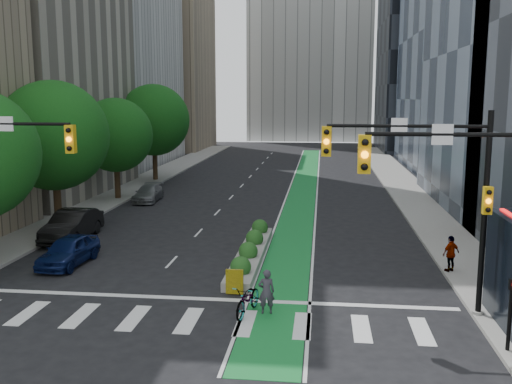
% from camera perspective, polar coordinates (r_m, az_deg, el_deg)
% --- Properties ---
extents(ground, '(160.00, 160.00, 0.00)m').
position_cam_1_polar(ground, '(21.63, -6.10, -11.68)').
color(ground, black).
rests_on(ground, ground).
extents(sidewalk_left, '(3.60, 90.00, 0.15)m').
position_cam_1_polar(sidewalk_left, '(48.18, -13.29, -0.01)').
color(sidewalk_left, gray).
rests_on(sidewalk_left, ground).
extents(sidewalk_right, '(3.60, 90.00, 0.15)m').
position_cam_1_polar(sidewalk_right, '(45.89, 15.63, -0.57)').
color(sidewalk_right, gray).
rests_on(sidewalk_right, ground).
extents(bike_lane_paint, '(2.20, 70.00, 0.01)m').
position_cam_1_polar(bike_lane_paint, '(50.29, 4.79, 0.52)').
color(bike_lane_paint, '#167E33').
rests_on(bike_lane_paint, ground).
extents(building_beige, '(14.00, 18.00, 30.00)m').
position_cam_1_polar(building_beige, '(50.61, -23.54, 16.90)').
color(building_beige, '#B7AD99').
rests_on(building_beige, ground).
extents(building_tan_far, '(14.00, 16.00, 26.00)m').
position_cam_1_polar(building_tan_far, '(89.27, -9.57, 12.67)').
color(building_tan_far, tan).
rests_on(building_tan_far, ground).
extents(building_dark_end, '(14.00, 18.00, 28.00)m').
position_cam_1_polar(building_dark_end, '(89.23, 17.05, 13.04)').
color(building_dark_end, black).
rests_on(building_dark_end, ground).
extents(tree_mid, '(6.40, 6.40, 8.78)m').
position_cam_1_polar(tree_mid, '(35.35, -19.57, 5.32)').
color(tree_mid, black).
rests_on(tree_mid, ground).
extents(tree_midfar, '(5.60, 5.60, 7.76)m').
position_cam_1_polar(tree_midfar, '(44.56, -13.87, 5.53)').
color(tree_midfar, black).
rests_on(tree_midfar, ground).
extents(tree_far, '(6.60, 6.60, 9.00)m').
position_cam_1_polar(tree_far, '(53.99, -10.18, 7.09)').
color(tree_far, black).
rests_on(tree_far, ground).
extents(signal_right, '(5.82, 0.51, 7.20)m').
position_cam_1_polar(signal_right, '(20.76, 18.01, 0.76)').
color(signal_right, black).
rests_on(signal_right, ground).
extents(signal_far_right, '(4.82, 0.51, 7.20)m').
position_cam_1_polar(signal_far_right, '(16.52, 22.05, -1.80)').
color(signal_far_right, black).
rests_on(signal_far_right, ground).
extents(median_planter, '(1.20, 10.26, 1.10)m').
position_cam_1_polar(median_planter, '(27.91, -0.51, -5.94)').
color(median_planter, gray).
rests_on(median_planter, ground).
extents(ped_signal_post, '(0.32, 0.43, 2.46)m').
position_cam_1_polar(ped_signal_post, '(19.06, 24.19, -10.39)').
color(ped_signal_post, black).
rests_on(ped_signal_post, ground).
extents(bicycle, '(1.22, 2.27, 1.13)m').
position_cam_1_polar(bicycle, '(20.96, -0.79, -10.67)').
color(bicycle, gray).
rests_on(bicycle, ground).
extents(cyclist, '(0.67, 0.50, 1.66)m').
position_cam_1_polar(cyclist, '(20.93, 1.05, -9.93)').
color(cyclist, '#36323C').
rests_on(cyclist, ground).
extents(parked_car_left_near, '(1.85, 4.14, 1.38)m').
position_cam_1_polar(parked_car_left_near, '(28.21, -18.24, -5.58)').
color(parked_car_left_near, '#0B1846').
rests_on(parked_car_left_near, ground).
extents(parked_car_left_mid, '(1.76, 5.00, 1.65)m').
position_cam_1_polar(parked_car_left_mid, '(33.02, -17.91, -3.17)').
color(parked_car_left_mid, black).
rests_on(parked_car_left_mid, ground).
extents(parked_car_left_far, '(1.93, 4.28, 1.22)m').
position_cam_1_polar(parked_car_left_far, '(43.82, -10.74, -0.14)').
color(parked_car_left_far, slate).
rests_on(parked_car_left_far, ground).
extents(pedestrian_far, '(1.00, 0.86, 1.61)m').
position_cam_1_polar(pedestrian_far, '(26.74, 18.91, -5.85)').
color(pedestrian_far, gray).
rests_on(pedestrian_far, sidewalk_right).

